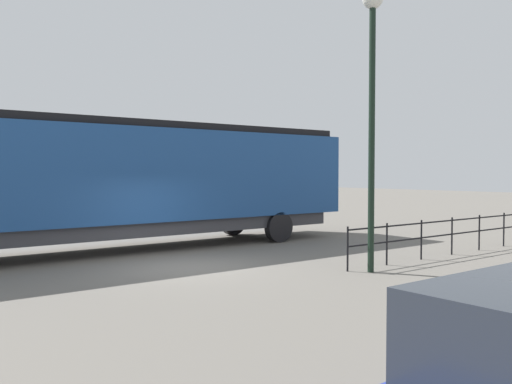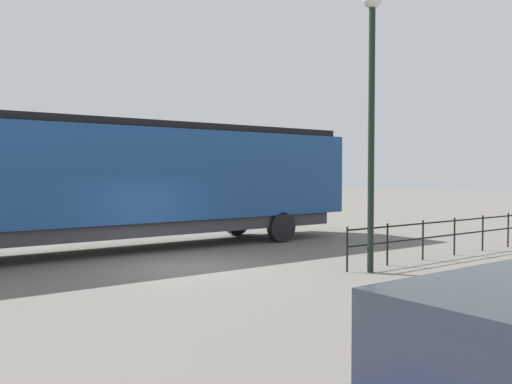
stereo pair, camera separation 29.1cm
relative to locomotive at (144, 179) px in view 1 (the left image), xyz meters
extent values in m
plane|color=#666059|center=(3.92, -0.71, -2.33)|extent=(120.00, 120.00, 0.00)
cube|color=navy|center=(0.00, -0.59, 0.13)|extent=(3.20, 16.32, 2.92)
cube|color=black|center=(0.00, 6.17, -0.31)|extent=(3.07, 2.80, 2.05)
cube|color=black|center=(0.00, -0.59, 1.71)|extent=(2.88, 15.67, 0.24)
cube|color=#38383D|center=(0.00, -0.59, -1.56)|extent=(2.88, 15.02, 0.45)
cylinder|color=black|center=(-1.45, 4.63, -1.78)|extent=(0.30, 1.10, 1.10)
cylinder|color=black|center=(1.45, 4.63, -1.78)|extent=(0.30, 1.10, 1.10)
cylinder|color=black|center=(7.44, 2.67, 1.04)|extent=(0.16, 0.16, 6.73)
cube|color=black|center=(7.02, 6.93, -1.27)|extent=(0.04, 9.32, 0.04)
cube|color=black|center=(7.02, 6.93, -1.70)|extent=(0.04, 9.32, 0.04)
cylinder|color=black|center=(7.02, 2.27, -1.75)|extent=(0.05, 0.05, 1.15)
cylinder|color=black|center=(7.02, 3.83, -1.75)|extent=(0.05, 0.05, 1.15)
cylinder|color=black|center=(7.02, 5.38, -1.75)|extent=(0.05, 0.05, 1.15)
cylinder|color=black|center=(7.02, 6.93, -1.75)|extent=(0.05, 0.05, 1.15)
cylinder|color=black|center=(7.02, 8.49, -1.75)|extent=(0.05, 0.05, 1.15)
cylinder|color=black|center=(7.02, 10.04, -1.75)|extent=(0.05, 0.05, 1.15)
camera|label=1|loc=(16.57, -8.04, 0.21)|focal=38.20mm
camera|label=2|loc=(16.74, -7.80, 0.21)|focal=38.20mm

